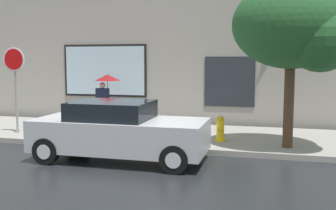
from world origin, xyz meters
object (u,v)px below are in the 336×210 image
Objects in this scene: pedestrian_with_umbrella at (106,85)px; street_tree at (297,28)px; fire_hydrant at (220,129)px; stop_sign at (15,73)px; parked_car at (119,131)px.

street_tree is at bearing -19.91° from pedestrian_with_umbrella.
stop_sign is at bearing -177.13° from fire_hydrant.
fire_hydrant is 0.17× the size of street_tree.
stop_sign reaches higher than fire_hydrant.
street_tree reaches higher than pedestrian_with_umbrella.
fire_hydrant is 0.27× the size of stop_sign.
fire_hydrant is 0.41× the size of pedestrian_with_umbrella.
parked_car is 5.26m from street_tree.
parked_car is 3.16m from fire_hydrant.
street_tree is 1.61× the size of stop_sign.
parked_car is 1.56× the size of stop_sign.
street_tree is 8.57m from stop_sign.
street_tree is at bearing -0.72° from stop_sign.
street_tree is (4.22, 1.79, 2.57)m from parked_car.
pedestrian_with_umbrella is at bearing 45.49° from stop_sign.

